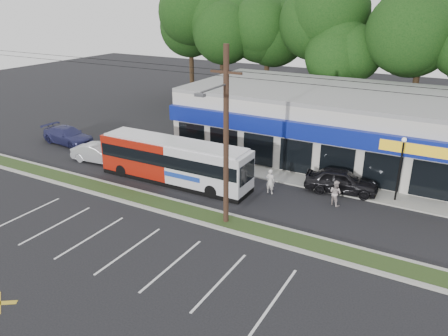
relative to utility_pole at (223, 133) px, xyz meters
name	(u,v)px	position (x,y,z in m)	size (l,w,h in m)	color
ground	(173,218)	(-2.83, -0.93, -5.41)	(120.00, 120.00, 0.00)	black
grass_strip	(183,210)	(-2.83, 0.07, -5.35)	(40.00, 1.60, 0.12)	#243B18
curb_south	(175,216)	(-2.83, -0.78, -5.34)	(40.00, 0.25, 0.14)	#9E9E93
curb_north	(191,205)	(-2.83, 0.92, -5.34)	(40.00, 0.25, 0.14)	#9E9E93
sidewalk	(306,181)	(2.17, 8.07, -5.36)	(32.00, 2.20, 0.10)	#9E9E93
strip_mall	(343,123)	(2.67, 14.99, -2.76)	(25.00, 12.55, 5.30)	#BBB7AD
utility_pole	(223,133)	(0.00, 0.00, 0.00)	(50.00, 2.77, 10.00)	black
lamp_post	(401,162)	(8.17, 7.87, -2.74)	(0.30, 0.30, 4.25)	black
tree_line	(362,39)	(1.17, 25.07, 3.00)	(46.76, 6.76, 11.83)	black
metrobus	(174,160)	(-5.89, 3.57, -3.81)	(11.29, 2.49, 3.03)	#9B180B
car_dark	(341,181)	(4.74, 7.57, -4.61)	(1.91, 4.74, 1.61)	black
car_silver	(99,153)	(-13.39, 3.86, -4.69)	(1.53, 4.39, 1.45)	#B5B7BE
car_blue	(68,136)	(-19.08, 5.96, -4.66)	(2.12, 5.21, 1.51)	navy
pedestrian_a	(270,181)	(0.72, 5.07, -4.56)	(0.62, 0.41, 1.70)	beige
pedestrian_b	(335,193)	(4.95, 5.47, -4.60)	(0.79, 0.62, 1.63)	#BCACA9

